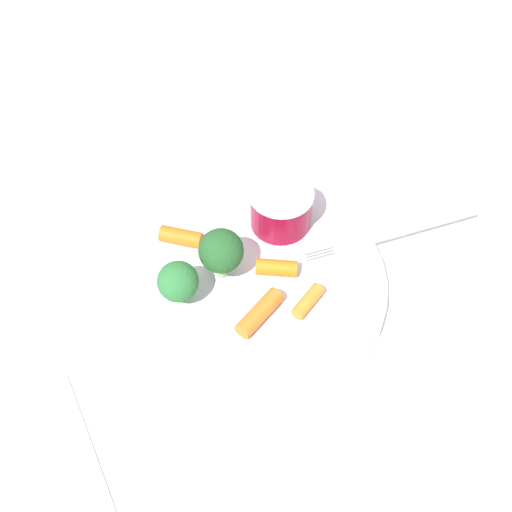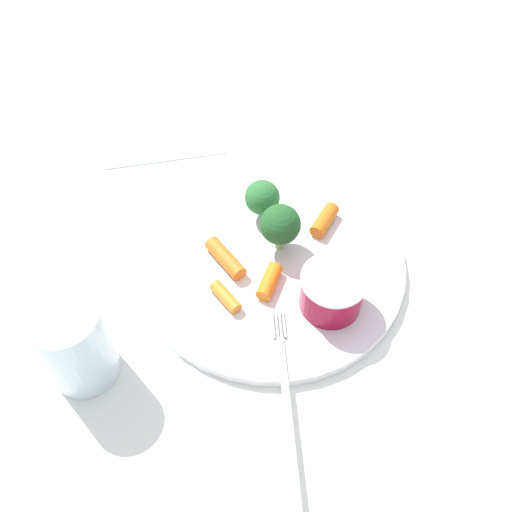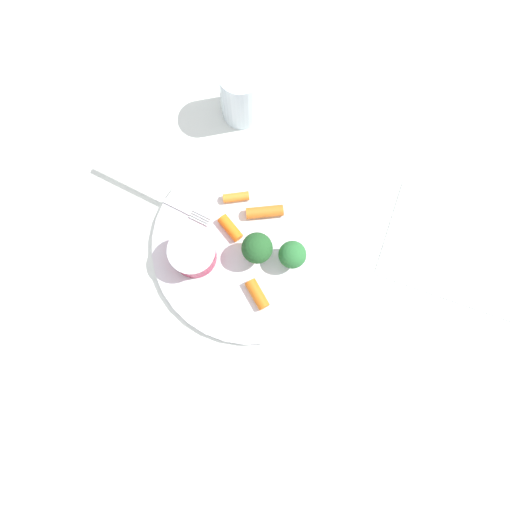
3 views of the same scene
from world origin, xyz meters
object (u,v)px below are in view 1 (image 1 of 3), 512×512
carrot_stick_1 (260,313)px  carrot_stick_2 (277,268)px  drinking_glass (443,393)px  broccoli_floret_0 (221,251)px  fork (390,235)px  carrot_stick_3 (181,237)px  sauce_cup (281,208)px  plate (240,282)px  carrot_stick_0 (308,301)px  broccoli_floret_1 (178,282)px

carrot_stick_1 → carrot_stick_2: 0.05m
drinking_glass → broccoli_floret_0: bearing=-69.6°
fork → drinking_glass: 0.18m
carrot_stick_3 → broccoli_floret_0: bearing=105.0°
sauce_cup → drinking_glass: 0.23m
plate → sauce_cup: sauce_cup is taller
sauce_cup → carrot_stick_0: (0.03, 0.09, -0.02)m
carrot_stick_0 → carrot_stick_2: (0.00, -0.04, 0.00)m
broccoli_floret_1 → drinking_glass: size_ratio=0.50×
plate → broccoli_floret_1: bearing=-7.3°
carrot_stick_1 → broccoli_floret_1: bearing=-46.6°
broccoli_floret_1 → carrot_stick_3: broccoli_floret_1 is taller
broccoli_floret_0 → carrot_stick_1: bearing=94.4°
broccoli_floret_1 → carrot_stick_0: size_ratio=1.28×
sauce_cup → carrot_stick_1: 0.11m
carrot_stick_2 → plate: bearing=-20.3°
drinking_glass → carrot_stick_0: bearing=-78.2°
sauce_cup → carrot_stick_2: 0.06m
broccoli_floret_1 → carrot_stick_0: bearing=145.6°
carrot_stick_3 → carrot_stick_0: bearing=116.9°
carrot_stick_3 → fork: carrot_stick_3 is taller
plate → broccoli_floret_0: (0.01, -0.01, 0.04)m
fork → sauce_cup: bearing=-40.8°
plate → fork: fork is taller
carrot_stick_1 → broccoli_floret_0: bearing=-85.6°
carrot_stick_1 → drinking_glass: drinking_glass is taller
carrot_stick_3 → plate: bearing=111.5°
broccoli_floret_0 → carrot_stick_2: size_ratio=1.48×
broccoli_floret_1 → fork: 0.21m
broccoli_floret_0 → carrot_stick_3: broccoli_floret_0 is taller
carrot_stick_2 → broccoli_floret_1: bearing=-12.1°
broccoli_floret_1 → drinking_glass: drinking_glass is taller
sauce_cup → drinking_glass: bearing=89.3°
broccoli_floret_1 → fork: bearing=169.1°
carrot_stick_0 → carrot_stick_3: carrot_stick_3 is taller
carrot_stick_3 → broccoli_floret_1: bearing=61.9°
fork → carrot_stick_0: bearing=12.2°
plate → carrot_stick_2: size_ratio=7.17×
carrot_stick_2 → fork: 0.12m
broccoli_floret_0 → carrot_stick_2: broccoli_floret_0 is taller
sauce_cup → drinking_glass: size_ratio=0.66×
broccoli_floret_1 → fork: broccoli_floret_1 is taller
carrot_stick_2 → carrot_stick_0: bearing=95.5°
drinking_glass → carrot_stick_1: bearing=-64.1°
sauce_cup → carrot_stick_0: size_ratio=1.70×
carrot_stick_2 → carrot_stick_3: same height
sauce_cup → carrot_stick_0: 0.10m
sauce_cup → drinking_glass: drinking_glass is taller
carrot_stick_3 → fork: 0.20m
plate → carrot_stick_1: (0.01, 0.05, 0.01)m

